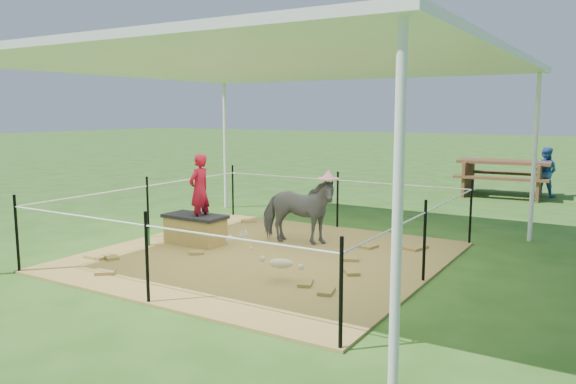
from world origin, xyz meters
The scene contains 13 objects.
ground centered at (0.00, 0.00, 0.00)m, with size 90.00×90.00×0.00m, color #2D5919.
hay_patch centered at (0.00, 0.00, 0.01)m, with size 4.60×4.60×0.03m, color brown.
canopy_tent centered at (0.00, 0.00, 2.69)m, with size 6.30×6.30×2.90m.
rope_fence centered at (0.00, 0.00, 0.64)m, with size 4.54×4.54×1.00m.
straw_bale centered at (-1.30, 0.03, 0.23)m, with size 0.89×0.45×0.40m, color #AA853E.
dark_cloth centered at (-1.30, 0.03, 0.45)m, with size 0.95×0.50×0.05m, color black.
woman centered at (-1.20, 0.03, 0.96)m, with size 0.39×0.26×1.07m, color #AF1129.
green_bottle centered at (-1.85, -0.42, 0.15)m, with size 0.07×0.07×0.25m, color #19732D.
pony centered at (0.03, 0.83, 0.54)m, with size 0.55×1.20×1.01m, color #4F5054.
pink_hat centered at (0.03, 0.83, 1.12)m, with size 0.32×0.32×0.15m, color pink.
foal centered at (0.81, -0.89, 0.27)m, with size 0.85×0.47×0.47m, color beige, non-canonical shape.
picnic_table_near centered at (1.71, 7.72, 0.43)m, with size 2.07×1.49×0.86m, color #51341B.
distant_person centered at (2.58, 8.14, 0.59)m, with size 0.58×0.45×1.19m, color #2F5FB3.
Camera 1 is at (4.22, -6.37, 2.03)m, focal length 35.00 mm.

